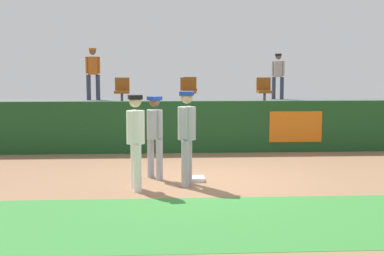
{
  "coord_description": "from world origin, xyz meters",
  "views": [
    {
      "loc": [
        -0.83,
        -10.25,
        2.26
      ],
      "look_at": [
        -0.18,
        1.0,
        1.0
      ],
      "focal_mm": 46.78,
      "sensor_mm": 36.0,
      "label": 1
    }
  ],
  "objects_px": {
    "first_base": "(195,179)",
    "seat_front_center": "(188,90)",
    "player_fielder_home": "(136,135)",
    "player_runner_visitor": "(187,131)",
    "seat_front_left": "(122,90)",
    "seat_front_right": "(264,89)",
    "player_coach_visitor": "(155,131)",
    "seat_back_center": "(190,88)",
    "spectator_hooded": "(278,73)",
    "spectator_capped": "(93,70)"
  },
  "relations": [
    {
      "from": "first_base",
      "to": "player_runner_visitor",
      "type": "xyz_separation_m",
      "value": [
        -0.19,
        -0.41,
        1.05
      ]
    },
    {
      "from": "player_coach_visitor",
      "to": "spectator_capped",
      "type": "bearing_deg",
      "value": 160.86
    },
    {
      "from": "spectator_capped",
      "to": "spectator_hooded",
      "type": "bearing_deg",
      "value": 168.92
    },
    {
      "from": "player_runner_visitor",
      "to": "first_base",
      "type": "bearing_deg",
      "value": 168.28
    },
    {
      "from": "seat_front_left",
      "to": "seat_front_center",
      "type": "xyz_separation_m",
      "value": [
        2.03,
        0.0,
        0.0
      ]
    },
    {
      "from": "player_runner_visitor",
      "to": "spectator_capped",
      "type": "height_order",
      "value": "spectator_capped"
    },
    {
      "from": "spectator_hooded",
      "to": "seat_front_left",
      "type": "bearing_deg",
      "value": 45.54
    },
    {
      "from": "seat_front_right",
      "to": "first_base",
      "type": "bearing_deg",
      "value": -115.79
    },
    {
      "from": "spectator_hooded",
      "to": "seat_back_center",
      "type": "bearing_deg",
      "value": 36.98
    },
    {
      "from": "player_fielder_home",
      "to": "player_coach_visitor",
      "type": "relative_size",
      "value": 1.04
    },
    {
      "from": "seat_front_right",
      "to": "seat_back_center",
      "type": "height_order",
      "value": "same"
    },
    {
      "from": "player_runner_visitor",
      "to": "spectator_hooded",
      "type": "height_order",
      "value": "spectator_hooded"
    },
    {
      "from": "seat_front_right",
      "to": "seat_back_center",
      "type": "distance_m",
      "value": 2.85
    },
    {
      "from": "seat_front_center",
      "to": "seat_front_right",
      "type": "bearing_deg",
      "value": -0.01
    },
    {
      "from": "seat_front_right",
      "to": "seat_front_left",
      "type": "relative_size",
      "value": 1.0
    },
    {
      "from": "player_runner_visitor",
      "to": "seat_front_center",
      "type": "xyz_separation_m",
      "value": [
        0.31,
        5.56,
        0.64
      ]
    },
    {
      "from": "player_runner_visitor",
      "to": "seat_front_right",
      "type": "bearing_deg",
      "value": 166.92
    },
    {
      "from": "spectator_capped",
      "to": "player_fielder_home",
      "type": "bearing_deg",
      "value": 90.38
    },
    {
      "from": "seat_front_right",
      "to": "seat_front_left",
      "type": "bearing_deg",
      "value": -180.0
    },
    {
      "from": "player_fielder_home",
      "to": "player_runner_visitor",
      "type": "height_order",
      "value": "player_runner_visitor"
    },
    {
      "from": "player_coach_visitor",
      "to": "seat_front_center",
      "type": "height_order",
      "value": "seat_front_center"
    },
    {
      "from": "player_fielder_home",
      "to": "seat_back_center",
      "type": "distance_m",
      "value": 7.85
    },
    {
      "from": "player_fielder_home",
      "to": "seat_back_center",
      "type": "height_order",
      "value": "seat_back_center"
    },
    {
      "from": "player_runner_visitor",
      "to": "seat_front_left",
      "type": "xyz_separation_m",
      "value": [
        -1.72,
        5.56,
        0.63
      ]
    },
    {
      "from": "first_base",
      "to": "player_coach_visitor",
      "type": "height_order",
      "value": "player_coach_visitor"
    },
    {
      "from": "seat_back_center",
      "to": "seat_front_left",
      "type": "bearing_deg",
      "value": -140.56
    },
    {
      "from": "player_fielder_home",
      "to": "player_runner_visitor",
      "type": "xyz_separation_m",
      "value": [
        0.99,
        0.32,
        0.04
      ]
    },
    {
      "from": "first_base",
      "to": "seat_front_right",
      "type": "relative_size",
      "value": 0.48
    },
    {
      "from": "first_base",
      "to": "spectator_hooded",
      "type": "height_order",
      "value": "spectator_hooded"
    },
    {
      "from": "player_fielder_home",
      "to": "seat_front_left",
      "type": "xyz_separation_m",
      "value": [
        -0.73,
        5.88,
        0.67
      ]
    },
    {
      "from": "first_base",
      "to": "seat_front_center",
      "type": "bearing_deg",
      "value": 88.65
    },
    {
      "from": "first_base",
      "to": "seat_front_center",
      "type": "xyz_separation_m",
      "value": [
        0.12,
        5.15,
        1.69
      ]
    },
    {
      "from": "player_fielder_home",
      "to": "player_coach_visitor",
      "type": "bearing_deg",
      "value": 147.96
    },
    {
      "from": "player_fielder_home",
      "to": "player_coach_visitor",
      "type": "height_order",
      "value": "player_fielder_home"
    },
    {
      "from": "seat_front_right",
      "to": "seat_front_center",
      "type": "distance_m",
      "value": 2.37
    },
    {
      "from": "first_base",
      "to": "spectator_hooded",
      "type": "distance_m",
      "value": 9.2
    },
    {
      "from": "first_base",
      "to": "seat_front_left",
      "type": "relative_size",
      "value": 0.48
    },
    {
      "from": "player_fielder_home",
      "to": "seat_front_center",
      "type": "relative_size",
      "value": 2.18
    },
    {
      "from": "seat_front_right",
      "to": "player_fielder_home",
      "type": "bearing_deg",
      "value": -121.93
    },
    {
      "from": "first_base",
      "to": "seat_front_left",
      "type": "xyz_separation_m",
      "value": [
        -1.9,
        5.15,
        1.69
      ]
    },
    {
      "from": "seat_front_center",
      "to": "spectator_hooded",
      "type": "relative_size",
      "value": 0.5
    },
    {
      "from": "seat_front_center",
      "to": "spectator_capped",
      "type": "distance_m",
      "value": 4.4
    },
    {
      "from": "player_runner_visitor",
      "to": "seat_back_center",
      "type": "xyz_separation_m",
      "value": [
        0.47,
        7.36,
        0.63
      ]
    },
    {
      "from": "seat_back_center",
      "to": "spectator_capped",
      "type": "relative_size",
      "value": 0.45
    },
    {
      "from": "seat_front_left",
      "to": "seat_front_center",
      "type": "bearing_deg",
      "value": 0.01
    },
    {
      "from": "player_runner_visitor",
      "to": "player_coach_visitor",
      "type": "distance_m",
      "value": 0.93
    },
    {
      "from": "player_fielder_home",
      "to": "seat_front_right",
      "type": "bearing_deg",
      "value": 135.47
    },
    {
      "from": "player_fielder_home",
      "to": "spectator_hooded",
      "type": "distance_m",
      "value": 10.18
    },
    {
      "from": "player_fielder_home",
      "to": "seat_front_center",
      "type": "xyz_separation_m",
      "value": [
        1.3,
        5.88,
        0.67
      ]
    },
    {
      "from": "player_coach_visitor",
      "to": "seat_front_left",
      "type": "bearing_deg",
      "value": 156.47
    }
  ]
}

